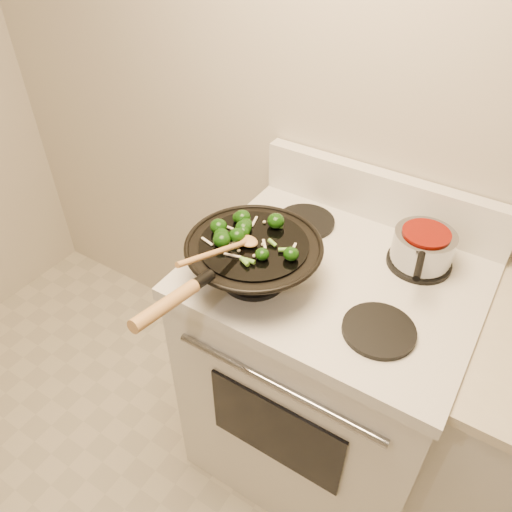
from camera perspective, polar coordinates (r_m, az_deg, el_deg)
The scene contains 5 objects.
stove at distance 1.74m, azimuth 7.75°, elevation -12.76°, with size 0.78×0.67×1.08m.
wok at distance 1.31m, azimuth -0.36°, elevation -0.32°, with size 0.36×0.60×0.19m.
stirfry at distance 1.30m, azimuth -1.39°, elevation 2.84°, with size 0.26×0.22×0.04m.
wooden_spoon at distance 1.22m, azimuth -3.07°, elevation 0.97°, with size 0.07×0.26×0.09m.
saucepan at distance 1.44m, azimuth 18.53°, elevation 0.99°, with size 0.17×0.27×0.10m.
Camera 1 is at (0.33, 0.18, 1.85)m, focal length 35.00 mm.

